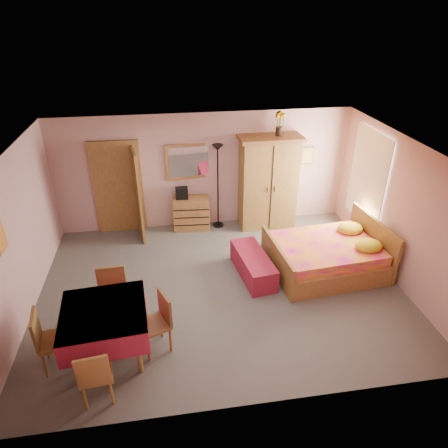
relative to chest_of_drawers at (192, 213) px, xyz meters
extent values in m
plane|color=#655F59|center=(0.34, -2.29, -0.38)|extent=(6.50, 6.50, 0.00)
plane|color=brown|center=(0.34, -2.29, 2.22)|extent=(6.50, 6.50, 0.00)
cube|color=tan|center=(0.34, 0.21, 0.92)|extent=(6.50, 0.10, 2.60)
cube|color=tan|center=(0.34, -4.79, 0.92)|extent=(6.50, 0.10, 2.60)
cube|color=tan|center=(-2.91, -2.29, 0.92)|extent=(0.10, 5.00, 2.60)
cube|color=tan|center=(3.59, -2.29, 0.92)|extent=(0.10, 5.00, 2.60)
cube|color=#9E6B35|center=(-1.56, 0.18, 0.64)|extent=(1.06, 0.12, 2.15)
cube|color=white|center=(3.55, -1.09, 1.07)|extent=(0.08, 1.40, 1.95)
cube|color=#D8BF59|center=(2.69, 0.18, 1.17)|extent=(0.30, 0.04, 0.40)
cube|color=#A16936|center=(0.00, 0.00, 0.00)|extent=(0.84, 0.47, 0.77)
cube|color=silver|center=(0.00, 0.21, 1.17)|extent=(1.01, 0.12, 0.80)
cube|color=black|center=(-0.20, 0.02, 0.51)|extent=(0.28, 0.20, 0.25)
cube|color=black|center=(0.62, 0.03, 0.59)|extent=(0.33, 0.33, 1.95)
cube|color=olive|center=(1.73, -0.08, 0.68)|extent=(1.37, 0.73, 2.12)
cube|color=yellow|center=(1.91, -0.08, 2.00)|extent=(0.21, 0.21, 0.51)
cube|color=#E31680|center=(2.40, -2.03, 0.10)|extent=(2.21, 1.81, 0.96)
cube|color=maroon|center=(1.00, -2.01, -0.16)|extent=(0.67, 1.39, 0.45)
cube|color=maroon|center=(-1.51, -3.64, 0.04)|extent=(1.25, 1.25, 0.85)
cube|color=olive|center=(-1.59, -4.35, 0.06)|extent=(0.45, 0.45, 0.89)
cube|color=#A76A38|center=(-1.48, -2.97, 0.10)|extent=(0.46, 0.46, 0.97)
cube|color=olive|center=(-2.20, -3.71, 0.10)|extent=(0.50, 0.50, 0.97)
cube|color=brown|center=(-0.85, -3.60, 0.09)|extent=(0.56, 0.56, 0.94)
camera|label=1|loc=(-0.51, -8.09, 4.18)|focal=32.00mm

